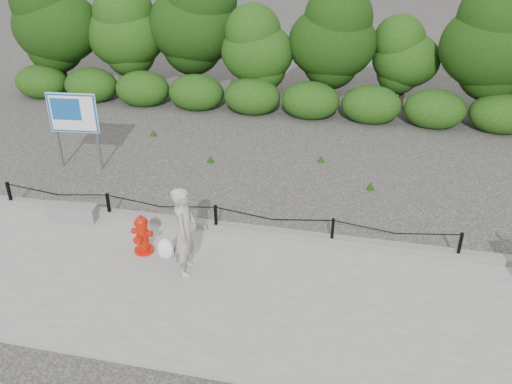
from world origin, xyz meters
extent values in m
plane|color=#2D2B28|center=(0.00, 0.00, 0.00)|extent=(90.00, 90.00, 0.00)
cube|color=gray|center=(0.00, -2.00, 0.04)|extent=(14.00, 4.00, 0.08)
cube|color=slate|center=(0.00, 0.05, 0.15)|extent=(14.00, 0.22, 0.14)
cube|color=black|center=(-5.00, 0.00, 0.38)|extent=(0.06, 0.06, 0.60)
cube|color=black|center=(-2.50, 0.00, 0.38)|extent=(0.06, 0.06, 0.60)
cube|color=black|center=(0.00, 0.00, 0.38)|extent=(0.06, 0.06, 0.60)
cube|color=black|center=(2.50, 0.00, 0.38)|extent=(0.06, 0.06, 0.60)
cube|color=black|center=(5.00, 0.00, 0.38)|extent=(0.06, 0.06, 0.60)
cylinder|color=black|center=(-3.75, 0.00, 0.60)|extent=(2.50, 0.02, 0.02)
cylinder|color=black|center=(-1.25, 0.00, 0.60)|extent=(2.50, 0.02, 0.02)
cylinder|color=black|center=(1.25, 0.00, 0.60)|extent=(2.50, 0.02, 0.02)
cylinder|color=black|center=(3.75, 0.00, 0.60)|extent=(2.50, 0.02, 0.02)
cylinder|color=black|center=(-8.50, 8.60, 1.10)|extent=(0.18, 0.18, 2.20)
ellipsoid|color=#275413|center=(-8.50, 8.60, 2.64)|extent=(3.25, 2.81, 3.52)
cylinder|color=black|center=(-6.00, 9.00, 0.97)|extent=(0.18, 0.18, 1.94)
ellipsoid|color=#275413|center=(-6.00, 9.00, 2.33)|extent=(2.88, 2.49, 3.11)
cylinder|color=black|center=(-3.50, 9.40, 1.14)|extent=(0.18, 0.18, 2.28)
ellipsoid|color=#275413|center=(-3.50, 9.40, 2.74)|extent=(3.38, 2.92, 3.65)
cylinder|color=black|center=(-1.00, 8.60, 0.85)|extent=(0.18, 0.18, 1.70)
ellipsoid|color=#275413|center=(-1.00, 8.60, 2.04)|extent=(2.51, 2.17, 2.72)
cylinder|color=black|center=(1.50, 9.00, 1.01)|extent=(0.18, 0.18, 2.03)
ellipsoid|color=#275413|center=(1.50, 9.00, 2.43)|extent=(3.00, 2.59, 3.24)
cylinder|color=black|center=(4.00, 9.40, 0.77)|extent=(0.18, 0.18, 1.55)
ellipsoid|color=#275413|center=(4.00, 9.40, 1.85)|extent=(2.29, 1.98, 2.47)
cylinder|color=black|center=(6.50, 8.60, 1.10)|extent=(0.18, 0.18, 2.20)
ellipsoid|color=#275413|center=(6.50, 8.60, 2.63)|extent=(3.25, 2.81, 3.51)
cylinder|color=red|center=(-1.20, -1.12, 0.11)|extent=(0.43, 0.43, 0.07)
cylinder|color=red|center=(-1.20, -1.12, 0.44)|extent=(0.26, 0.26, 0.59)
cylinder|color=red|center=(-1.20, -1.12, 0.76)|extent=(0.31, 0.31, 0.05)
ellipsoid|color=red|center=(-1.20, -1.12, 0.79)|extent=(0.27, 0.27, 0.19)
cylinder|color=red|center=(-1.20, -1.12, 0.90)|extent=(0.07, 0.07, 0.05)
cylinder|color=red|center=(-1.36, -1.11, 0.54)|extent=(0.12, 0.13, 0.12)
cylinder|color=red|center=(-1.03, -1.14, 0.54)|extent=(0.12, 0.13, 0.12)
cylinder|color=red|center=(-1.21, -1.30, 0.47)|extent=(0.17, 0.14, 0.16)
cylinder|color=slate|center=(-1.23, -1.27, 0.39)|extent=(0.01, 0.06, 0.13)
imported|color=#A7A38F|center=(-0.12, -1.56, 0.97)|extent=(0.48, 0.68, 1.79)
ellipsoid|color=white|center=(-0.47, -1.71, 0.63)|extent=(0.32, 0.25, 0.43)
cube|color=slate|center=(-3.24, -0.25, 0.25)|extent=(1.08, 0.47, 0.34)
cube|color=slate|center=(-5.05, 2.34, 1.05)|extent=(0.07, 0.07, 2.10)
cube|color=slate|center=(-3.95, 2.45, 1.05)|extent=(0.07, 0.07, 2.10)
cube|color=white|center=(-4.50, 2.35, 1.58)|extent=(1.31, 0.18, 1.05)
cube|color=#15529F|center=(-4.49, 2.33, 1.58)|extent=(1.28, 0.14, 1.02)
cube|color=#15529F|center=(-4.65, 2.31, 1.68)|extent=(0.79, 0.08, 0.58)
camera|label=1|loc=(3.03, -9.58, 6.31)|focal=38.00mm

